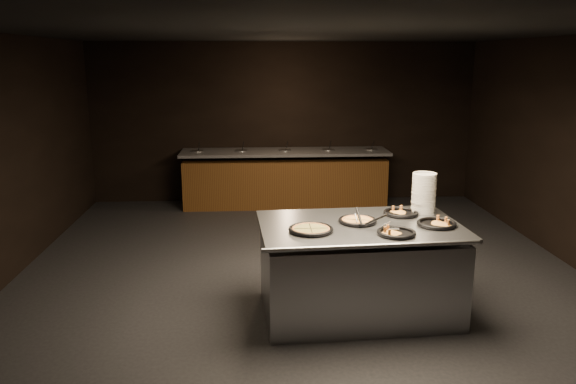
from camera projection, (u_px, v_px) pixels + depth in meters
name	position (u px, v px, depth m)	size (l,w,h in m)	color
room	(303.00, 162.00, 6.43)	(7.02, 8.02, 2.92)	black
salad_bar	(285.00, 182.00, 10.12)	(3.70, 0.83, 1.18)	#5C3715
serving_counter	(358.00, 271.00, 5.81)	(2.10, 1.41, 0.98)	#AEB0B5
plate_stack	(424.00, 193.00, 6.08)	(0.26, 0.26, 0.43)	silver
pan_veggie_whole	(311.00, 229.00, 5.45)	(0.44, 0.44, 0.04)	black
pan_cheese_whole	(358.00, 221.00, 5.74)	(0.39, 0.39, 0.04)	black
pan_cheese_slices_a	(401.00, 213.00, 6.03)	(0.38, 0.38, 0.04)	black
pan_cheese_slices_b	(396.00, 233.00, 5.35)	(0.37, 0.37, 0.04)	black
pan_veggie_slices	(437.00, 224.00, 5.64)	(0.39, 0.39, 0.04)	black
server_left	(357.00, 217.00, 5.65)	(0.11, 0.34, 0.16)	#AEB0B5
server_right	(381.00, 222.00, 5.48)	(0.34, 0.13, 0.16)	#AEB0B5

